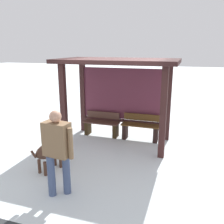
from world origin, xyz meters
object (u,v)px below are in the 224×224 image
object	(u,v)px
bus_shelter	(119,79)
person_walking	(57,147)
dog	(52,149)
bench_left_inside	(102,125)
bench_center_inside	(140,128)

from	to	relation	value
bus_shelter	person_walking	bearing A→B (deg)	-94.94
person_walking	dog	size ratio (longest dim) A/B	1.62
bench_left_inside	bench_center_inside	xyz separation A→B (m)	(1.22, -0.00, 0.02)
bench_left_inside	dog	xyz separation A→B (m)	(-0.29, -2.38, 0.14)
bus_shelter	bench_left_inside	bearing A→B (deg)	163.58
bench_left_inside	person_walking	world-z (taller)	person_walking
dog	bus_shelter	bearing A→B (deg)	67.64
person_walking	dog	distance (m)	1.14
bench_left_inside	person_walking	bearing A→B (deg)	-83.74
bench_left_inside	person_walking	xyz separation A→B (m)	(0.35, -3.19, 0.62)
bench_center_inside	dog	distance (m)	2.82
bench_center_inside	dog	xyz separation A→B (m)	(-1.51, -2.38, 0.12)
bench_left_inside	dog	size ratio (longest dim) A/B	1.12
bus_shelter	bench_left_inside	distance (m)	1.61
bus_shelter	dog	distance (m)	2.73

